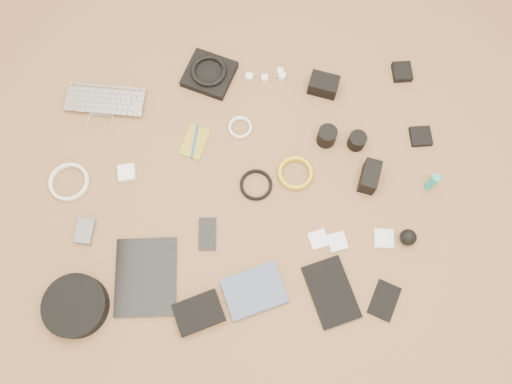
{
  "coord_description": "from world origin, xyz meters",
  "views": [
    {
      "loc": [
        0.07,
        -0.59,
        1.77
      ],
      "look_at": [
        0.06,
        -0.02,
        0.02
      ],
      "focal_mm": 35.0,
      "sensor_mm": 36.0,
      "label": 1
    }
  ],
  "objects_px": {
    "laptop": "(103,111)",
    "paperback": "(262,312)",
    "headphone_case": "(76,306)",
    "phone": "(207,234)",
    "tablet": "(146,277)",
    "dslr_camera": "(324,85)"
  },
  "relations": [
    {
      "from": "laptop",
      "to": "tablet",
      "type": "distance_m",
      "value": 0.68
    },
    {
      "from": "paperback",
      "to": "headphone_case",
      "type": "bearing_deg",
      "value": 68.58
    },
    {
      "from": "paperback",
      "to": "dslr_camera",
      "type": "bearing_deg",
      "value": -35.46
    },
    {
      "from": "phone",
      "to": "headphone_case",
      "type": "bearing_deg",
      "value": -150.54
    },
    {
      "from": "dslr_camera",
      "to": "tablet",
      "type": "xyz_separation_m",
      "value": [
        -0.64,
        -0.76,
        -0.03
      ]
    },
    {
      "from": "tablet",
      "to": "paperback",
      "type": "relative_size",
      "value": 1.34
    },
    {
      "from": "headphone_case",
      "to": "paperback",
      "type": "distance_m",
      "value": 0.64
    },
    {
      "from": "phone",
      "to": "paperback",
      "type": "bearing_deg",
      "value": -55.54
    },
    {
      "from": "dslr_camera",
      "to": "paperback",
      "type": "bearing_deg",
      "value": -89.54
    },
    {
      "from": "laptop",
      "to": "paperback",
      "type": "distance_m",
      "value": 0.99
    },
    {
      "from": "headphone_case",
      "to": "paperback",
      "type": "bearing_deg",
      "value": -0.88
    },
    {
      "from": "laptop",
      "to": "dslr_camera",
      "type": "relative_size",
      "value": 2.74
    },
    {
      "from": "dslr_camera",
      "to": "phone",
      "type": "xyz_separation_m",
      "value": [
        -0.43,
        -0.6,
        -0.03
      ]
    },
    {
      "from": "laptop",
      "to": "dslr_camera",
      "type": "bearing_deg",
      "value": 12.15
    },
    {
      "from": "laptop",
      "to": "paperback",
      "type": "xyz_separation_m",
      "value": [
        0.63,
        -0.76,
        -0.0
      ]
    },
    {
      "from": "headphone_case",
      "to": "tablet",
      "type": "bearing_deg",
      "value": 25.15
    },
    {
      "from": "laptop",
      "to": "phone",
      "type": "distance_m",
      "value": 0.65
    },
    {
      "from": "tablet",
      "to": "headphone_case",
      "type": "height_order",
      "value": "headphone_case"
    },
    {
      "from": "laptop",
      "to": "phone",
      "type": "relative_size",
      "value": 2.58
    },
    {
      "from": "laptop",
      "to": "phone",
      "type": "xyz_separation_m",
      "value": [
        0.43,
        -0.49,
        -0.01
      ]
    },
    {
      "from": "tablet",
      "to": "phone",
      "type": "xyz_separation_m",
      "value": [
        0.21,
        0.16,
        -0.0
      ]
    },
    {
      "from": "tablet",
      "to": "headphone_case",
      "type": "relative_size",
      "value": 1.27
    }
  ]
}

